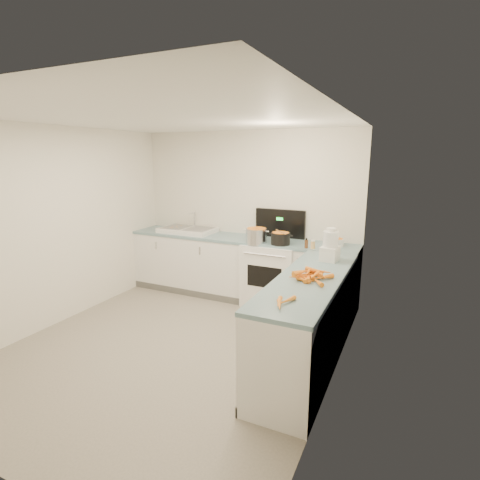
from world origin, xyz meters
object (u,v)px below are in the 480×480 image
at_px(stove, 273,272).
at_px(black_pot, 280,239).
at_px(sink, 188,230).
at_px(steel_pot, 256,236).
at_px(extract_bottle, 306,244).
at_px(mixing_bowl, 336,242).
at_px(spice_jar, 313,245).
at_px(food_processor, 330,247).

height_order(stove, black_pot, stove).
distance_m(stove, sink, 1.54).
xyz_separation_m(steel_pot, extract_bottle, (0.73, -0.04, -0.03)).
xyz_separation_m(mixing_bowl, spice_jar, (-0.24, -0.28, -0.00)).
height_order(sink, steel_pot, sink).
xyz_separation_m(steel_pot, food_processor, (1.13, -0.51, 0.08)).
distance_m(stove, spice_jar, 0.84).
distance_m(steel_pot, food_processor, 1.24).
height_order(black_pot, extract_bottle, black_pot).
bearing_deg(spice_jar, extract_bottle, -173.48).
distance_m(steel_pot, mixing_bowl, 1.08).
distance_m(black_pot, spice_jar, 0.47).
xyz_separation_m(stove, extract_bottle, (0.54, -0.22, 0.52)).
bearing_deg(food_processor, spice_jar, 123.75).
bearing_deg(mixing_bowl, spice_jar, -130.17).
bearing_deg(extract_bottle, sink, 173.37).
xyz_separation_m(mixing_bowl, food_processor, (0.08, -0.76, 0.11)).
relative_size(sink, steel_pot, 2.88).
bearing_deg(black_pot, stove, 135.88).
bearing_deg(steel_pot, extract_bottle, -3.31).
bearing_deg(sink, spice_jar, -6.10).
xyz_separation_m(black_pot, mixing_bowl, (0.70, 0.23, -0.02)).
xyz_separation_m(steel_pot, spice_jar, (0.81, -0.03, -0.04)).
bearing_deg(spice_jar, stove, 161.75).
relative_size(stove, extract_bottle, 12.14).
height_order(black_pot, spice_jar, black_pot).
xyz_separation_m(sink, mixing_bowl, (2.31, 0.06, 0.01)).
xyz_separation_m(mixing_bowl, extract_bottle, (-0.32, -0.29, 0.00)).
distance_m(black_pot, extract_bottle, 0.38).
distance_m(mixing_bowl, extract_bottle, 0.44).
distance_m(black_pot, food_processor, 0.95).
bearing_deg(black_pot, food_processor, -33.96).
distance_m(spice_jar, food_processor, 0.59).
relative_size(black_pot, extract_bottle, 2.32).
height_order(steel_pot, spice_jar, steel_pot).
distance_m(mixing_bowl, food_processor, 0.77).
height_order(steel_pot, extract_bottle, steel_pot).
bearing_deg(extract_bottle, food_processor, -49.26).
bearing_deg(stove, extract_bottle, -21.74).
bearing_deg(black_pot, mixing_bowl, 18.49).
xyz_separation_m(extract_bottle, food_processor, (0.40, -0.47, 0.11)).
relative_size(steel_pot, mixing_bowl, 1.35).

